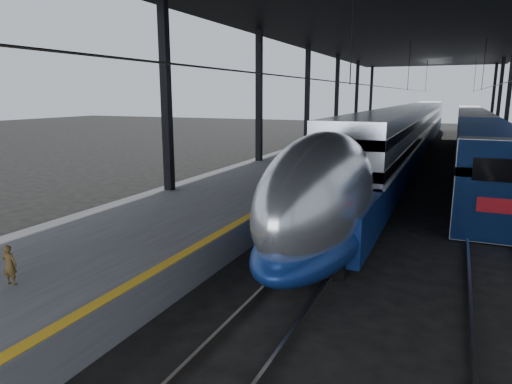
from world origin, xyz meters
The scene contains 8 objects.
ground centered at (0.00, 0.00, 0.00)m, with size 160.00×160.00×0.00m, color black.
platform centered at (-3.50, 20.00, 0.50)m, with size 6.00×80.00×1.00m, color #4C4C4F.
yellow_strip centered at (-0.70, 20.00, 1.00)m, with size 0.30×80.00×0.01m, color gold.
rails centered at (4.50, 20.00, 0.08)m, with size 6.52×80.00×0.16m.
canopy centered at (1.90, 20.00, 9.12)m, with size 18.00×75.00×9.47m.
tgv_train centered at (2.00, 29.06, 1.95)m, with size 2.91×65.20×4.17m.
second_train centered at (7.00, 32.68, 1.84)m, with size 2.64×56.05×3.64m.
child centered at (-3.11, -5.09, 1.45)m, with size 0.33×0.22×0.91m, color #493618.
Camera 1 is at (5.59, -11.56, 5.09)m, focal length 32.00 mm.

